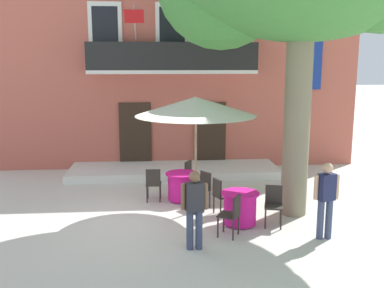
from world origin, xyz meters
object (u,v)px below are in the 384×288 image
object	(u,v)px
cafe_table_near_tree	(240,208)
pedestrian_mid_plaza	(194,206)
cafe_chair_near_tree_0	(221,194)
cafe_chair_near_tree_1	(232,213)
cafe_chair_middle_2	(153,182)
cafe_umbrella	(196,107)
pedestrian_near_entrance	(326,196)
cafe_chair_middle_0	(203,187)
cafe_chair_middle_1	(191,175)
cafe_table_middle	(182,186)
cafe_chair_near_tree_2	(274,203)

from	to	relation	value
cafe_table_near_tree	pedestrian_mid_plaza	bearing A→B (deg)	-132.56
cafe_chair_near_tree_0	cafe_chair_near_tree_1	world-z (taller)	same
cafe_chair_near_tree_0	cafe_chair_middle_2	world-z (taller)	same
cafe_umbrella	pedestrian_near_entrance	distance (m)	3.58
cafe_chair_near_tree_0	pedestrian_near_entrance	bearing A→B (deg)	-39.28
cafe_chair_middle_0	cafe_chair_middle_1	xyz separation A→B (m)	(-0.19, 1.25, 0.00)
cafe_table_middle	pedestrian_mid_plaza	size ratio (longest dim) A/B	0.54
cafe_chair_near_tree_2	pedestrian_near_entrance	size ratio (longest dim) A/B	0.56
cafe_chair_near_tree_1	cafe_table_middle	bearing A→B (deg)	109.90
cafe_chair_near_tree_1	cafe_chair_middle_0	distance (m)	2.02
cafe_chair_near_tree_0	pedestrian_near_entrance	world-z (taller)	pedestrian_near_entrance
cafe_chair_near_tree_2	cafe_chair_middle_1	distance (m)	3.12
cafe_chair_middle_2	pedestrian_mid_plaza	size ratio (longest dim) A/B	0.57
cafe_table_middle	cafe_umbrella	world-z (taller)	cafe_umbrella
cafe_chair_near_tree_2	cafe_umbrella	world-z (taller)	cafe_umbrella
cafe_chair_near_tree_0	cafe_chair_middle_0	world-z (taller)	same
cafe_table_near_tree	cafe_chair_near_tree_0	xyz separation A→B (m)	(-0.34, 0.67, 0.14)
cafe_chair_near_tree_2	pedestrian_mid_plaza	xyz separation A→B (m)	(-1.89, -1.13, 0.37)
cafe_chair_near_tree_2	cafe_umbrella	bearing A→B (deg)	147.85
cafe_chair_near_tree_0	cafe_chair_middle_2	distance (m)	1.99
cafe_chair_near_tree_2	cafe_chair_middle_0	world-z (taller)	same
cafe_chair_middle_2	cafe_umbrella	bearing A→B (deg)	-39.63
cafe_chair_near_tree_0	cafe_chair_middle_0	bearing A→B (deg)	121.51
cafe_table_near_tree	pedestrian_near_entrance	distance (m)	1.94
cafe_table_near_tree	cafe_umbrella	world-z (taller)	cafe_umbrella
cafe_chair_near_tree_0	pedestrian_near_entrance	distance (m)	2.56
cafe_chair_near_tree_0	pedestrian_mid_plaza	xyz separation A→B (m)	(-0.80, -1.92, 0.37)
cafe_chair_near_tree_2	pedestrian_mid_plaza	world-z (taller)	pedestrian_mid_plaza
cafe_table_near_tree	pedestrian_near_entrance	size ratio (longest dim) A/B	0.53
cafe_table_middle	cafe_chair_middle_1	xyz separation A→B (m)	(0.31, 0.69, 0.14)
cafe_chair_near_tree_2	cafe_umbrella	xyz separation A→B (m)	(-1.68, 1.05, 2.08)
cafe_chair_near_tree_1	cafe_chair_middle_0	bearing A→B (deg)	101.93
cafe_chair_near_tree_2	pedestrian_mid_plaza	distance (m)	2.23
cafe_chair_near_tree_0	cafe_chair_near_tree_1	bearing A→B (deg)	-88.29
cafe_umbrella	cafe_table_middle	bearing A→B (deg)	107.82
cafe_chair_near_tree_1	pedestrian_mid_plaza	bearing A→B (deg)	-146.50
cafe_table_middle	cafe_umbrella	size ratio (longest dim) A/B	0.30
cafe_chair_middle_0	pedestrian_near_entrance	world-z (taller)	pedestrian_near_entrance
cafe_umbrella	pedestrian_mid_plaza	size ratio (longest dim) A/B	1.82
cafe_chair_near_tree_2	cafe_chair_middle_1	size ratio (longest dim) A/B	1.00
cafe_chair_middle_0	cafe_chair_middle_1	distance (m)	1.26
cafe_table_middle	cafe_umbrella	bearing A→B (deg)	-72.18
cafe_table_middle	cafe_chair_middle_2	xyz separation A→B (m)	(-0.75, -0.04, 0.14)
cafe_table_middle	cafe_chair_middle_0	world-z (taller)	cafe_chair_middle_0
cafe_chair_near_tree_2	cafe_chair_middle_2	distance (m)	3.33
cafe_table_near_tree	cafe_chair_middle_2	xyz separation A→B (m)	(-1.98, 1.80, 0.14)
cafe_chair_near_tree_1	cafe_chair_near_tree_0	bearing A→B (deg)	91.71
cafe_table_near_tree	cafe_umbrella	bearing A→B (deg)	134.73
cafe_table_near_tree	cafe_chair_middle_1	bearing A→B (deg)	109.76
cafe_chair_middle_1	cafe_chair_middle_2	xyz separation A→B (m)	(-1.06, -0.73, 0.00)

